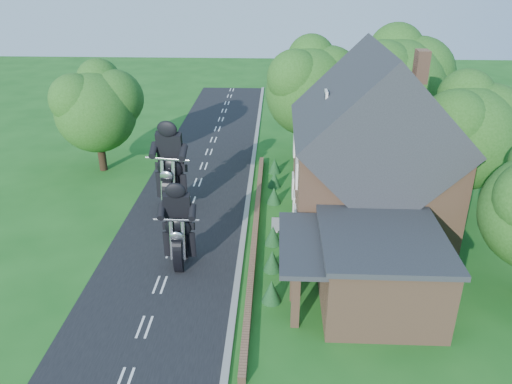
{
  "coord_description": "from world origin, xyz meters",
  "views": [
    {
      "loc": [
        5.4,
        -19.34,
        14.02
      ],
      "look_at": [
        4.36,
        4.63,
        2.8
      ],
      "focal_mm": 35.0,
      "sensor_mm": 36.0,
      "label": 1
    }
  ],
  "objects_px": {
    "garden_wall": "(255,231)",
    "motorcycle_lead": "(181,253)",
    "motorcycle_follow": "(173,196)",
    "house": "(371,157)",
    "annex": "(376,268)"
  },
  "relations": [
    {
      "from": "garden_wall",
      "to": "house",
      "type": "xyz_separation_m",
      "value": [
        6.19,
        1.0,
        4.14
      ]
    },
    {
      "from": "motorcycle_follow",
      "to": "house",
      "type": "bearing_deg",
      "value": 179.06
    },
    {
      "from": "garden_wall",
      "to": "motorcycle_lead",
      "type": "distance_m",
      "value": 4.86
    },
    {
      "from": "garden_wall",
      "to": "motorcycle_lead",
      "type": "bearing_deg",
      "value": -137.72
    },
    {
      "from": "garden_wall",
      "to": "house",
      "type": "distance_m",
      "value": 7.52
    },
    {
      "from": "garden_wall",
      "to": "house",
      "type": "bearing_deg",
      "value": 9.17
    },
    {
      "from": "motorcycle_lead",
      "to": "motorcycle_follow",
      "type": "xyz_separation_m",
      "value": [
        -1.59,
        6.29,
        0.16
      ]
    },
    {
      "from": "garden_wall",
      "to": "motorcycle_lead",
      "type": "relative_size",
      "value": 14.85
    },
    {
      "from": "motorcycle_follow",
      "to": "annex",
      "type": "bearing_deg",
      "value": 149.76
    },
    {
      "from": "garden_wall",
      "to": "motorcycle_follow",
      "type": "xyz_separation_m",
      "value": [
        -5.17,
        3.03,
        0.65
      ]
    },
    {
      "from": "motorcycle_lead",
      "to": "motorcycle_follow",
      "type": "height_order",
      "value": "motorcycle_follow"
    },
    {
      "from": "garden_wall",
      "to": "annex",
      "type": "distance_m",
      "value": 8.19
    },
    {
      "from": "garden_wall",
      "to": "motorcycle_follow",
      "type": "height_order",
      "value": "motorcycle_follow"
    },
    {
      "from": "annex",
      "to": "motorcycle_follow",
      "type": "height_order",
      "value": "annex"
    },
    {
      "from": "garden_wall",
      "to": "motorcycle_lead",
      "type": "height_order",
      "value": "motorcycle_lead"
    }
  ]
}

